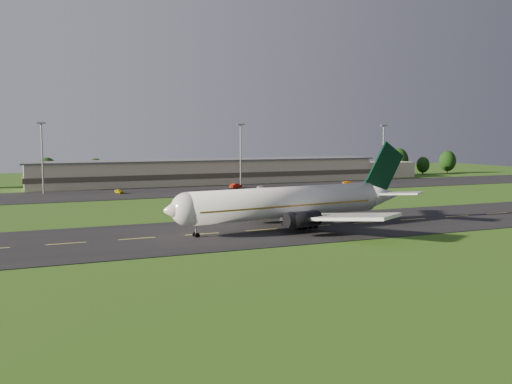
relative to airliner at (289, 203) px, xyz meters
name	(u,v)px	position (x,y,z in m)	size (l,w,h in m)	color
ground	(367,223)	(16.50, -0.11, -4.66)	(360.00, 360.00, 0.00)	#274D13
taxiway	(367,223)	(16.50, -0.11, -4.61)	(220.00, 30.00, 0.10)	black
apron	(235,189)	(16.50, 71.89, -4.61)	(260.00, 30.00, 0.10)	black
airliner	(289,203)	(0.00, 0.00, 0.00)	(51.18, 41.85, 15.57)	white
terminal	(228,171)	(22.91, 96.08, -0.67)	(145.00, 16.00, 8.40)	#C1AC93
light_mast_west	(42,149)	(-38.50, 79.89, 8.08)	(2.40, 1.20, 20.35)	gray
light_mast_centre	(241,147)	(21.50, 79.89, 8.08)	(2.40, 1.20, 20.35)	gray
light_mast_east	(383,146)	(76.50, 79.89, 8.08)	(2.40, 1.20, 20.35)	gray
tree_line	(282,165)	(48.52, 106.20, 0.46)	(191.94, 8.67, 11.19)	black
service_vehicle_a	(119,191)	(-18.54, 72.89, -3.94)	(1.46, 3.63, 1.24)	#BFAA0B
service_vehicle_b	(236,186)	(18.00, 75.12, -3.81)	(1.60, 4.59, 1.51)	#A8170B
service_vehicle_c	(262,188)	(22.99, 66.10, -3.92)	(2.13, 4.63, 1.29)	silver
service_vehicle_d	(349,183)	(56.87, 71.14, -3.91)	(1.83, 4.50, 1.31)	orange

